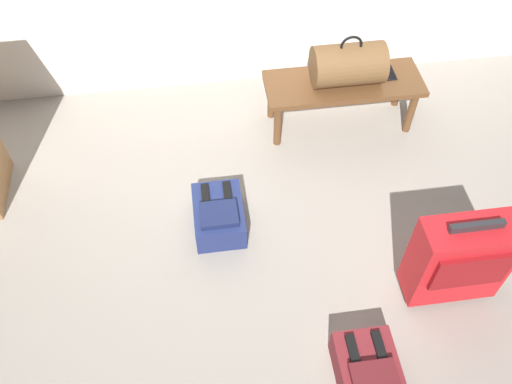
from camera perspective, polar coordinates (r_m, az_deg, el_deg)
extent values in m
plane|color=gray|center=(3.06, -0.67, -7.28)|extent=(6.60, 6.60, 0.00)
cube|color=brown|center=(3.56, 9.16, 11.12)|extent=(1.00, 0.36, 0.04)
cylinder|color=brown|center=(3.50, 2.28, 7.01)|extent=(0.05, 0.05, 0.32)
cylinder|color=brown|center=(3.73, 15.88, 8.04)|extent=(0.05, 0.05, 0.32)
cylinder|color=brown|center=(3.69, 1.62, 9.81)|extent=(0.05, 0.05, 0.32)
cylinder|color=brown|center=(3.90, 14.71, 10.68)|extent=(0.05, 0.05, 0.32)
cylinder|color=brown|center=(3.47, 9.61, 12.99)|extent=(0.44, 0.26, 0.26)
torus|color=black|center=(3.39, 9.93, 14.83)|extent=(0.14, 0.02, 0.14)
cube|color=black|center=(3.67, 13.71, 12.01)|extent=(0.07, 0.14, 0.01)
cube|color=black|center=(3.66, 13.73, 12.07)|extent=(0.06, 0.13, 0.00)
cube|color=red|center=(2.88, 20.43, -6.57)|extent=(0.47, 0.20, 0.52)
cube|color=maroon|center=(2.78, 21.60, -7.76)|extent=(0.37, 0.02, 0.24)
cube|color=#262628|center=(2.66, 22.10, -3.32)|extent=(0.26, 0.03, 0.04)
cylinder|color=black|center=(3.09, 15.75, -8.78)|extent=(0.02, 0.05, 0.05)
cylinder|color=black|center=(3.21, 21.23, -7.82)|extent=(0.02, 0.05, 0.05)
cube|color=maroon|center=(2.75, 11.60, -18.11)|extent=(0.28, 0.38, 0.17)
cube|color=#55181C|center=(2.63, 12.37, -18.65)|extent=(0.21, 0.17, 0.04)
cube|color=black|center=(2.67, 10.21, -16.34)|extent=(0.04, 0.19, 0.02)
cube|color=black|center=(2.70, 12.88, -15.85)|extent=(0.04, 0.19, 0.02)
cube|color=navy|center=(3.14, -3.92, -2.48)|extent=(0.28, 0.38, 0.17)
cube|color=#182045|center=(3.02, -3.91, -2.34)|extent=(0.21, 0.17, 0.04)
cube|color=black|center=(3.10, -5.29, -0.58)|extent=(0.04, 0.19, 0.02)
cube|color=black|center=(3.10, -2.97, -0.34)|extent=(0.04, 0.19, 0.02)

